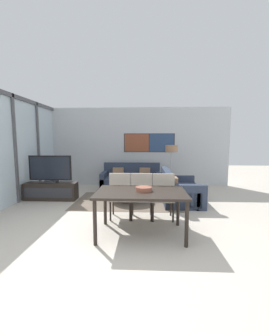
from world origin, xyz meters
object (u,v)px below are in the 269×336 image
Objects in this scene: tv_console at (51,191)px; dining_table at (141,196)px; fruit_bowl at (144,189)px; floor_lamp at (171,151)px; dining_chair_left at (121,194)px; dining_chair_centre at (142,194)px; coffee_table at (128,191)px; television at (50,169)px; dining_chair_right at (163,195)px; sofa_side at (178,192)px; sofa_main at (131,181)px.

dining_table is at bearing -41.26° from tv_console.
floor_lamp is at bearing 76.06° from fruit_bowl.
dining_table is 0.13m from fruit_bowl.
dining_chair_left reaches higher than tv_console.
dining_chair_centre reaches higher than dining_table.
dining_chair_centre reaches higher than coffee_table.
television is 3.38m from fruit_bowl.
dining_table is at bearing -120.97° from dining_chair_right.
coffee_table is 0.72× the size of floor_lamp.
dining_chair_right reaches higher than sofa_side.
coffee_table is 2.24m from fruit_bowl.
dining_chair_centre is at bearing -82.29° from sofa_main.
sofa_main is at bearing 90.00° from coffee_table.
sofa_main reaches higher than dining_table.
tv_console is 2.58m from dining_chair_left.
television is 2.58m from dining_chair_left.
sofa_side is 1.02× the size of dining_table.
dining_chair_centre reaches higher than tv_console.
dining_chair_right is (2.96, -1.50, 0.30)m from tv_console.
dining_chair_right is 0.66× the size of floor_lamp.
dining_chair_right reaches higher than sofa_main.
television reaches higher than sofa_main.
sofa_main is (2.14, 1.40, 0.04)m from tv_console.
sofa_side reaches higher than tv_console.
dining_chair_left is 1.00× the size of dining_chair_centre.
dining_table is (0.39, -2.16, 0.42)m from coffee_table.
floor_lamp is at bearing -3.42° from sofa_main.
sofa_main is at bearing 96.13° from dining_table.
dining_chair_centre is at bearing 176.06° from dining_chair_right.
dining_chair_left is at bearing -35.11° from tv_console.
coffee_table is at bearing 88.28° from dining_chair_left.
dining_chair_right is 0.84m from fruit_bowl.
floor_lamp is at bearing 0.95° from sofa_side.
dining_chair_left reaches higher than sofa_main.
coffee_table is 1.09× the size of dining_chair_centre.
dining_chair_left is at bearing -35.13° from television.
dining_chair_left is (-1.37, -1.39, 0.26)m from sofa_side.
tv_console is at bearing 138.74° from dining_table.
sofa_side is at bearing 55.78° from dining_chair_centre.
coffee_table is 1.49m from dining_chair_centre.
fruit_bowl is (0.48, -0.72, 0.27)m from dining_chair_left.
television is 1.19× the size of dining_chair_centre.
television is 1.19× the size of dining_chair_right.
dining_chair_right is at bearing 59.03° from dining_table.
dining_table is 3.70m from floor_lamp.
coffee_table is 1.09× the size of dining_chair_left.
television is 2.94m from dining_chair_centre.
sofa_main is 3.66m from dining_table.
fruit_bowl is at bearing 156.97° from sofa_side.
dining_chair_centre reaches higher than sofa_side.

